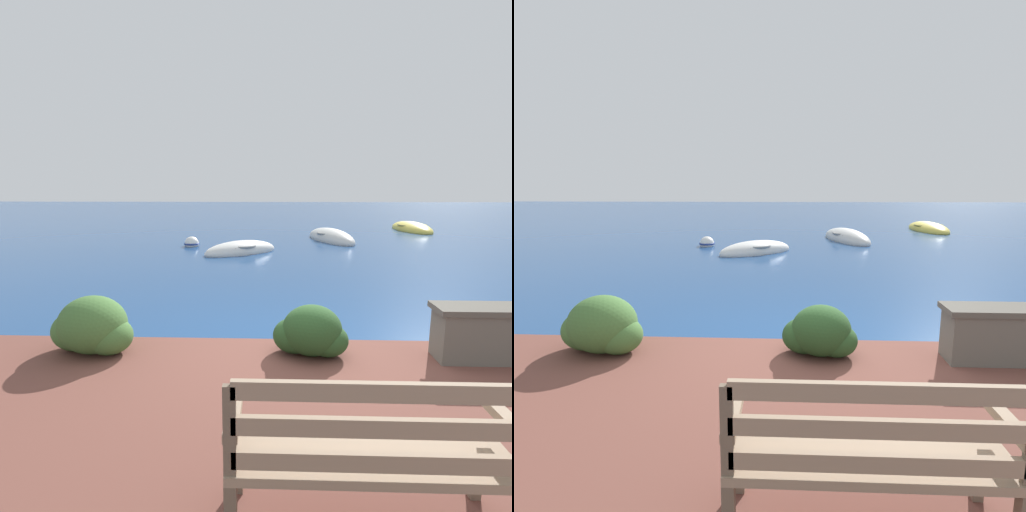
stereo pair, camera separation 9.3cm
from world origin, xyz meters
The scene contains 8 objects.
ground_plane centered at (0.00, 0.00, 0.00)m, with size 80.00×80.00×0.00m.
park_bench centered at (0.13, -2.62, 0.70)m, with size 1.44×0.48×0.93m.
hedge_clump_far_left centered at (-2.27, -0.43, 0.49)m, with size 0.91×0.66×0.62m.
hedge_clump_left centered at (0.06, -0.41, 0.45)m, with size 0.79×0.57×0.54m.
rowboat_nearest centered at (-1.23, 7.12, 0.06)m, with size 2.43×2.12×0.64m.
rowboat_mid centered at (1.82, 9.84, 0.06)m, with size 1.87×3.14×0.75m.
rowboat_far centered at (5.79, 13.08, 0.06)m, with size 1.47×3.22×0.66m.
mooring_buoy centered at (-2.92, 8.33, 0.08)m, with size 0.51×0.51×0.47m.
Camera 1 is at (-0.38, -4.42, 2.01)m, focal length 28.00 mm.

